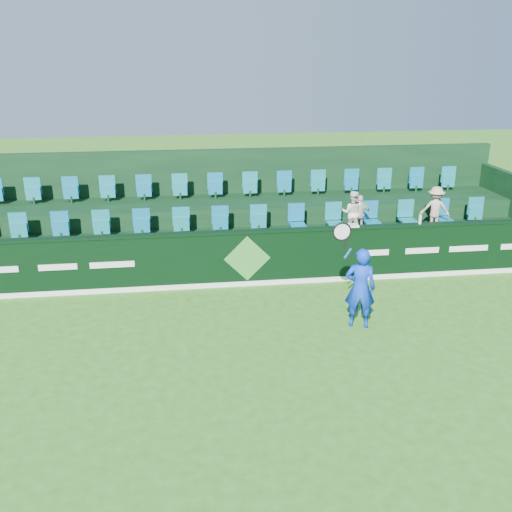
{
  "coord_description": "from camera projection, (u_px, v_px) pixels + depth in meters",
  "views": [
    {
      "loc": [
        -1.45,
        -8.57,
        5.3
      ],
      "look_at": [
        0.06,
        2.8,
        1.15
      ],
      "focal_mm": 40.0,
      "sensor_mm": 36.0,
      "label": 1
    }
  ],
  "objects": [
    {
      "name": "tennis_player",
      "position": [
        360.0,
        287.0,
        11.34
      ],
      "size": [
        1.07,
        0.55,
        2.32
      ],
      "color": "#0B33C6",
      "rests_on": "ground"
    },
    {
      "name": "seat_row_back",
      "position": [
        233.0,
        188.0,
        16.23
      ],
      "size": [
        13.5,
        0.5,
        0.6
      ],
      "primitive_type": "cube",
      "color": "#0D6588",
      "rests_on": "stand_tier_back"
    },
    {
      "name": "seat_row_front",
      "position": [
        240.0,
        223.0,
        14.72
      ],
      "size": [
        13.5,
        0.5,
        0.6
      ],
      "primitive_type": "cube",
      "color": "#0D6588",
      "rests_on": "stand_tier_front"
    },
    {
      "name": "spectator_left",
      "position": [
        352.0,
        213.0,
        14.63
      ],
      "size": [
        0.67,
        0.6,
        1.14
      ],
      "primitive_type": "imported",
      "rotation": [
        0.0,
        0.0,
        2.77
      ],
      "color": "white",
      "rests_on": "stand_tier_front"
    },
    {
      "name": "towel",
      "position": [
        351.0,
        226.0,
        13.54
      ],
      "size": [
        0.34,
        0.22,
        0.05
      ],
      "primitive_type": "cube",
      "color": "silver",
      "rests_on": "sponsor_hoarding"
    },
    {
      "name": "stand_rear",
      "position": [
        233.0,
        200.0,
        16.5
      ],
      "size": [
        16.0,
        4.1,
        2.6
      ],
      "color": "black",
      "rests_on": "ground"
    },
    {
      "name": "stand_tier_front",
      "position": [
        242.0,
        253.0,
        14.59
      ],
      "size": [
        16.0,
        2.0,
        0.8
      ],
      "primitive_type": "cube",
      "color": "black",
      "rests_on": "ground"
    },
    {
      "name": "ground",
      "position": [
        273.0,
        372.0,
        9.97
      ],
      "size": [
        60.0,
        60.0,
        0.0
      ],
      "primitive_type": "plane",
      "color": "#2B6A19",
      "rests_on": "ground"
    },
    {
      "name": "stand_tier_back",
      "position": [
        234.0,
        223.0,
        16.28
      ],
      "size": [
        16.0,
        1.8,
        1.3
      ],
      "primitive_type": "cube",
      "color": "black",
      "rests_on": "ground"
    },
    {
      "name": "spectator_right",
      "position": [
        435.0,
        209.0,
        14.9
      ],
      "size": [
        0.86,
        0.65,
        1.18
      ],
      "primitive_type": "imported",
      "rotation": [
        0.0,
        0.0,
        2.84
      ],
      "color": "tan",
      "rests_on": "stand_tier_front"
    },
    {
      "name": "sponsor_hoarding",
      "position": [
        247.0,
        258.0,
        13.47
      ],
      "size": [
        16.0,
        0.25,
        1.35
      ],
      "color": "black",
      "rests_on": "ground"
    },
    {
      "name": "spectator_middle",
      "position": [
        360.0,
        214.0,
        14.68
      ],
      "size": [
        0.62,
        0.29,
        1.03
      ],
      "primitive_type": "imported",
      "rotation": [
        0.0,
        0.0,
        3.08
      ],
      "color": "beige",
      "rests_on": "stand_tier_front"
    },
    {
      "name": "drinks_bottle",
      "position": [
        420.0,
        219.0,
        13.73
      ],
      "size": [
        0.07,
        0.07,
        0.22
      ],
      "primitive_type": "cylinder",
      "color": "silver",
      "rests_on": "sponsor_hoarding"
    }
  ]
}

